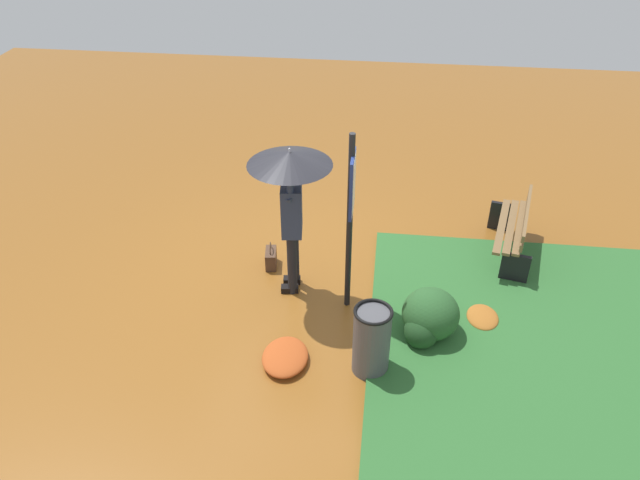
{
  "coord_description": "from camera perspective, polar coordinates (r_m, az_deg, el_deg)",
  "views": [
    {
      "loc": [
        6.31,
        1.14,
        4.93
      ],
      "look_at": [
        0.38,
        0.43,
        0.85
      ],
      "focal_mm": 34.1,
      "sensor_mm": 36.0,
      "label": 1
    }
  ],
  "objects": [
    {
      "name": "ground_plane",
      "position": [
        8.09,
        -2.72,
        -3.26
      ],
      "size": [
        18.0,
        18.0,
        0.0
      ],
      "primitive_type": "plane",
      "color": "brown"
    },
    {
      "name": "handbag",
      "position": [
        8.19,
        -4.62,
        -1.68
      ],
      "size": [
        0.32,
        0.18,
        0.37
      ],
      "color": "#4C3323",
      "rests_on": "ground_plane"
    },
    {
      "name": "trash_bin",
      "position": [
        6.55,
        4.86,
        -9.35
      ],
      "size": [
        0.42,
        0.42,
        0.83
      ],
      "color": "#4C4C51",
      "rests_on": "ground_plane"
    },
    {
      "name": "shrub_cluster",
      "position": [
        7.12,
        10.18,
        -7.14
      ],
      "size": [
        0.73,
        0.66,
        0.6
      ],
      "color": "#285628",
      "rests_on": "ground_plane"
    },
    {
      "name": "info_sign_post",
      "position": [
        6.78,
        2.93,
        3.36
      ],
      "size": [
        0.44,
        0.07,
        2.3
      ],
      "color": "black",
      "rests_on": "ground_plane"
    },
    {
      "name": "grass_verge",
      "position": [
        7.26,
        20.81,
        -11.01
      ],
      "size": [
        4.8,
        4.0,
        0.05
      ],
      "color": "#2D662D",
      "rests_on": "ground_plane"
    },
    {
      "name": "park_bench",
      "position": [
        8.63,
        17.67,
        0.9
      ],
      "size": [
        1.42,
        0.67,
        0.75
      ],
      "color": "black",
      "rests_on": "ground_plane"
    },
    {
      "name": "leaf_pile_near_person",
      "position": [
        6.85,
        -3.29,
        -10.89
      ],
      "size": [
        0.64,
        0.51,
        0.14
      ],
      "color": "#B74C1E",
      "rests_on": "ground_plane"
    },
    {
      "name": "person_with_umbrella",
      "position": [
        6.94,
        -2.78,
        5.19
      ],
      "size": [
        0.96,
        0.96,
        2.04
      ],
      "color": "black",
      "rests_on": "ground_plane"
    },
    {
      "name": "leaf_pile_by_bench",
      "position": [
        7.6,
        15.01,
        -7.01
      ],
      "size": [
        0.47,
        0.38,
        0.1
      ],
      "color": "#A86023",
      "rests_on": "ground_plane"
    }
  ]
}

